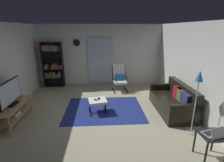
# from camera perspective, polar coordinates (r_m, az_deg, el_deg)

# --- Properties ---
(ground_plane) EXTENTS (7.02, 7.02, 0.00)m
(ground_plane) POSITION_cam_1_polar(r_m,az_deg,el_deg) (5.13, -3.96, -10.93)
(ground_plane) COLOR #A5A484
(wall_back) EXTENTS (5.60, 0.06, 2.60)m
(wall_back) POSITION_cam_1_polar(r_m,az_deg,el_deg) (7.51, -4.11, 8.62)
(wall_back) COLOR silver
(wall_back) RESTS_ON ground
(wall_right) EXTENTS (0.06, 6.00, 2.60)m
(wall_right) POSITION_cam_1_polar(r_m,az_deg,el_deg) (5.36, 26.03, 3.42)
(wall_right) COLOR silver
(wall_right) RESTS_ON ground
(glass_door_panel) EXTENTS (1.10, 0.01, 2.00)m
(glass_door_panel) POSITION_cam_1_polar(r_m,az_deg,el_deg) (7.49, -3.91, 6.66)
(glass_door_panel) COLOR silver
(area_rug) EXTENTS (2.37, 1.87, 0.01)m
(area_rug) POSITION_cam_1_polar(r_m,az_deg,el_deg) (5.38, -2.66, -9.43)
(area_rug) COLOR navy
(area_rug) RESTS_ON ground
(tv_stand) EXTENTS (0.51, 1.39, 0.50)m
(tv_stand) POSITION_cam_1_polar(r_m,az_deg,el_deg) (5.26, -30.29, -8.65)
(tv_stand) COLOR tan
(tv_stand) RESTS_ON ground
(television) EXTENTS (0.20, 1.04, 0.67)m
(television) POSITION_cam_1_polar(r_m,az_deg,el_deg) (5.09, -31.02, -3.59)
(television) COLOR black
(television) RESTS_ON tv_stand
(bookshelf_near_tv) EXTENTS (0.84, 0.30, 1.89)m
(bookshelf_near_tv) POSITION_cam_1_polar(r_m,az_deg,el_deg) (7.65, -19.27, 5.54)
(bookshelf_near_tv) COLOR black
(bookshelf_near_tv) RESTS_ON ground
(leather_sofa) EXTENTS (0.83, 1.81, 0.85)m
(leather_sofa) POSITION_cam_1_polar(r_m,az_deg,el_deg) (5.48, 19.98, -6.45)
(leather_sofa) COLOR black
(leather_sofa) RESTS_ON ground
(lounge_armchair) EXTENTS (0.63, 0.71, 1.02)m
(lounge_armchair) POSITION_cam_1_polar(r_m,az_deg,el_deg) (6.86, 2.51, 1.29)
(lounge_armchair) COLOR black
(lounge_armchair) RESTS_ON ground
(ottoman) EXTENTS (0.60, 0.56, 0.39)m
(ottoman) POSITION_cam_1_polar(r_m,az_deg,el_deg) (5.12, -4.86, -7.04)
(ottoman) COLOR white
(ottoman) RESTS_ON ground
(tv_remote) EXTENTS (0.11, 0.14, 0.02)m
(tv_remote) POSITION_cam_1_polar(r_m,az_deg,el_deg) (5.07, -5.56, -6.32)
(tv_remote) COLOR black
(tv_remote) RESTS_ON ottoman
(cell_phone) EXTENTS (0.08, 0.15, 0.01)m
(cell_phone) POSITION_cam_1_polar(r_m,az_deg,el_deg) (5.15, -4.48, -5.96)
(cell_phone) COLOR black
(cell_phone) RESTS_ON ottoman
(floor_lamp_by_sofa) EXTENTS (0.22, 0.22, 1.55)m
(floor_lamp_by_sofa) POSITION_cam_1_polar(r_m,az_deg,el_deg) (4.22, 26.97, -1.49)
(floor_lamp_by_sofa) COLOR #A5A5AD
(floor_lamp_by_sofa) RESTS_ON ground
(side_table) EXTENTS (0.45, 0.45, 0.53)m
(side_table) POSITION_cam_1_polar(r_m,az_deg,el_deg) (3.86, 30.32, -16.74)
(side_table) COLOR black
(side_table) RESTS_ON ground
(laptop) EXTENTS (0.38, 0.35, 0.20)m
(laptop) POSITION_cam_1_polar(r_m,az_deg,el_deg) (3.75, 31.32, -14.74)
(laptop) COLOR #B7BABF
(laptop) RESTS_ON side_table
(wall_clock) EXTENTS (0.29, 0.03, 0.29)m
(wall_clock) POSITION_cam_1_polar(r_m,az_deg,el_deg) (7.44, -11.84, 12.50)
(wall_clock) COLOR silver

